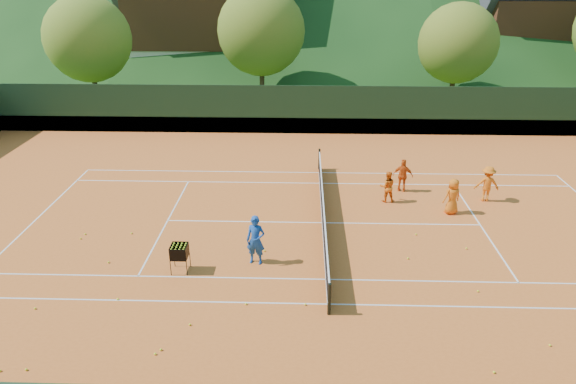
{
  "coord_description": "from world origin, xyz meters",
  "views": [
    {
      "loc": [
        -0.85,
        -18.68,
        9.77
      ],
      "look_at": [
        -1.42,
        0.0,
        1.38
      ],
      "focal_mm": 32.0,
      "sensor_mm": 36.0,
      "label": 1
    }
  ],
  "objects_px": {
    "coach": "(256,240)",
    "ball_hopper": "(179,252)",
    "student_d": "(487,184)",
    "tennis_net": "(323,212)",
    "student_b": "(403,176)",
    "chalet_left": "(203,12)",
    "student_a": "(387,187)",
    "chalet_right": "(538,18)",
    "chalet_mid": "(375,16)",
    "student_c": "(452,196)"
  },
  "relations": [
    {
      "from": "coach",
      "to": "chalet_right",
      "type": "height_order",
      "value": "chalet_right"
    },
    {
      "from": "student_d",
      "to": "chalet_mid",
      "type": "relative_size",
      "value": 0.13
    },
    {
      "from": "student_b",
      "to": "student_c",
      "type": "height_order",
      "value": "student_b"
    },
    {
      "from": "student_d",
      "to": "chalet_left",
      "type": "distance_m",
      "value": 32.95
    },
    {
      "from": "student_a",
      "to": "student_b",
      "type": "distance_m",
      "value": 1.45
    },
    {
      "from": "coach",
      "to": "student_b",
      "type": "bearing_deg",
      "value": 56.18
    },
    {
      "from": "tennis_net",
      "to": "ball_hopper",
      "type": "xyz_separation_m",
      "value": [
        -5.01,
        -3.74,
        0.25
      ]
    },
    {
      "from": "student_d",
      "to": "chalet_right",
      "type": "relative_size",
      "value": 0.14
    },
    {
      "from": "student_b",
      "to": "chalet_left",
      "type": "relative_size",
      "value": 0.11
    },
    {
      "from": "student_a",
      "to": "ball_hopper",
      "type": "distance_m",
      "value": 9.87
    },
    {
      "from": "student_c",
      "to": "chalet_mid",
      "type": "relative_size",
      "value": 0.12
    },
    {
      "from": "coach",
      "to": "ball_hopper",
      "type": "distance_m",
      "value": 2.63
    },
    {
      "from": "chalet_mid",
      "to": "chalet_right",
      "type": "height_order",
      "value": "chalet_right"
    },
    {
      "from": "student_b",
      "to": "chalet_right",
      "type": "relative_size",
      "value": 0.13
    },
    {
      "from": "chalet_mid",
      "to": "student_a",
      "type": "bearing_deg",
      "value": -95.56
    },
    {
      "from": "tennis_net",
      "to": "chalet_right",
      "type": "relative_size",
      "value": 1.01
    },
    {
      "from": "coach",
      "to": "chalet_mid",
      "type": "relative_size",
      "value": 0.14
    },
    {
      "from": "student_a",
      "to": "student_c",
      "type": "xyz_separation_m",
      "value": [
        2.56,
        -1.1,
        0.07
      ]
    },
    {
      "from": "student_c",
      "to": "tennis_net",
      "type": "height_order",
      "value": "student_c"
    },
    {
      "from": "coach",
      "to": "student_a",
      "type": "relative_size",
      "value": 1.28
    },
    {
      "from": "coach",
      "to": "student_a",
      "type": "xyz_separation_m",
      "value": [
        5.35,
        5.29,
        -0.2
      ]
    },
    {
      "from": "student_b",
      "to": "chalet_left",
      "type": "xyz_separation_m",
      "value": [
        -13.78,
        26.68,
        4.85
      ]
    },
    {
      "from": "chalet_left",
      "to": "tennis_net",
      "type": "bearing_deg",
      "value": -71.57
    },
    {
      "from": "chalet_mid",
      "to": "chalet_right",
      "type": "xyz_separation_m",
      "value": [
        14.0,
        -4.0,
        0.27
      ]
    },
    {
      "from": "ball_hopper",
      "to": "chalet_right",
      "type": "distance_m",
      "value": 42.23
    },
    {
      "from": "student_c",
      "to": "student_a",
      "type": "bearing_deg",
      "value": -42.95
    },
    {
      "from": "coach",
      "to": "chalet_left",
      "type": "relative_size",
      "value": 0.13
    },
    {
      "from": "coach",
      "to": "student_d",
      "type": "xyz_separation_m",
      "value": [
        9.77,
        5.51,
        -0.1
      ]
    },
    {
      "from": "tennis_net",
      "to": "chalet_left",
      "type": "height_order",
      "value": "chalet_left"
    },
    {
      "from": "student_d",
      "to": "tennis_net",
      "type": "bearing_deg",
      "value": 24.69
    },
    {
      "from": "ball_hopper",
      "to": "chalet_left",
      "type": "height_order",
      "value": "chalet_left"
    },
    {
      "from": "student_b",
      "to": "chalet_mid",
      "type": "xyz_separation_m",
      "value": [
        2.22,
        30.68,
        4.19
      ]
    },
    {
      "from": "tennis_net",
      "to": "student_d",
      "type": "bearing_deg",
      "value": 18.08
    },
    {
      "from": "chalet_right",
      "to": "student_c",
      "type": "bearing_deg",
      "value": -116.69
    },
    {
      "from": "student_d",
      "to": "ball_hopper",
      "type": "relative_size",
      "value": 1.62
    },
    {
      "from": "coach",
      "to": "student_c",
      "type": "xyz_separation_m",
      "value": [
        7.91,
        4.19,
        -0.13
      ]
    },
    {
      "from": "student_b",
      "to": "chalet_mid",
      "type": "bearing_deg",
      "value": -78.58
    },
    {
      "from": "chalet_left",
      "to": "chalet_right",
      "type": "height_order",
      "value": "chalet_left"
    },
    {
      "from": "chalet_left",
      "to": "chalet_mid",
      "type": "height_order",
      "value": "chalet_left"
    },
    {
      "from": "student_a",
      "to": "ball_hopper",
      "type": "xyz_separation_m",
      "value": [
        -7.91,
        -5.9,
        0.04
      ]
    },
    {
      "from": "student_a",
      "to": "ball_hopper",
      "type": "bearing_deg",
      "value": 35.96
    },
    {
      "from": "coach",
      "to": "ball_hopper",
      "type": "bearing_deg",
      "value": -156.21
    },
    {
      "from": "student_b",
      "to": "chalet_left",
      "type": "height_order",
      "value": "chalet_left"
    },
    {
      "from": "student_b",
      "to": "coach",
      "type": "bearing_deg",
      "value": 61.5
    },
    {
      "from": "chalet_right",
      "to": "student_d",
      "type": "bearing_deg",
      "value": -114.67
    },
    {
      "from": "chalet_left",
      "to": "chalet_right",
      "type": "relative_size",
      "value": 1.16
    },
    {
      "from": "student_c",
      "to": "chalet_left",
      "type": "relative_size",
      "value": 0.11
    },
    {
      "from": "student_b",
      "to": "tennis_net",
      "type": "height_order",
      "value": "student_b"
    },
    {
      "from": "coach",
      "to": "ball_hopper",
      "type": "height_order",
      "value": "coach"
    },
    {
      "from": "chalet_right",
      "to": "chalet_left",
      "type": "bearing_deg",
      "value": -180.0
    }
  ]
}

